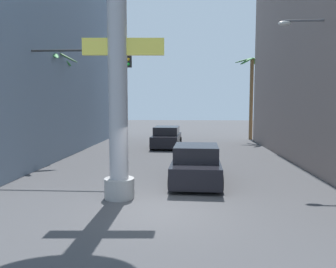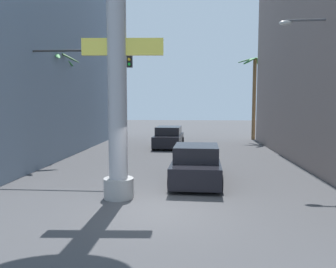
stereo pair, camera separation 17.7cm
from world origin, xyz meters
name	(u,v)px [view 2 (the right image)]	position (x,y,z in m)	size (l,w,h in m)	color
ground_plane	(176,158)	(0.00, 10.00, 0.00)	(90.73, 90.73, 0.00)	#424244
building_left	(14,48)	(-10.68, 11.27, 6.93)	(8.31, 20.85, 13.83)	slate
neon_sign_pole	(117,54)	(-1.56, 1.29, 4.94)	(3.09, 1.04, 10.15)	#9E9EA3
street_lamp	(319,82)	(6.45, 5.05, 4.20)	(2.20, 0.28, 6.98)	#59595E
traffic_light_mast	(67,84)	(-4.99, 5.60, 4.18)	(5.72, 0.32, 5.86)	#333333
car_lead	(196,164)	(1.16, 4.10, 0.70)	(2.20, 5.15, 1.56)	black
car_far	(169,137)	(-0.80, 14.75, 0.74)	(2.20, 4.53, 1.56)	black
palm_tree_mid_left	(53,82)	(-7.31, 9.30, 4.54)	(3.27, 3.31, 6.50)	brown
palm_tree_far_right	(254,86)	(6.54, 20.62, 4.84)	(3.10, 2.83, 7.47)	brown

